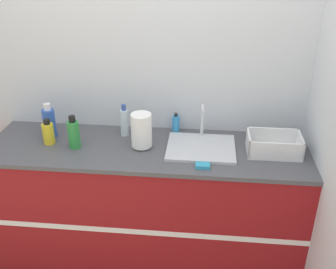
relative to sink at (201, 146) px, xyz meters
name	(u,v)px	position (x,y,z in m)	size (l,w,h in m)	color
wall_back	(153,80)	(-0.37, 0.32, 0.35)	(4.59, 0.06, 2.60)	silver
wall_right	(327,104)	(0.76, -0.02, 0.35)	(0.06, 2.62, 2.60)	silver
counter_cabinet	(149,202)	(-0.37, -0.02, -0.48)	(2.22, 0.64, 0.93)	maroon
sink	(201,146)	(0.00, 0.00, 0.00)	(0.46, 0.39, 0.26)	silver
paper_towel_roll	(141,131)	(-0.40, -0.02, 0.11)	(0.14, 0.14, 0.24)	#4C4C51
dish_rack	(274,146)	(0.48, -0.01, 0.03)	(0.35, 0.23, 0.13)	white
bottle_yellow	(48,133)	(-1.05, -0.03, 0.06)	(0.08, 0.08, 0.18)	yellow
bottle_blue	(49,122)	(-1.08, 0.08, 0.09)	(0.09, 0.09, 0.25)	#2D56B7
bottle_green	(74,134)	(-0.86, -0.07, 0.08)	(0.08, 0.08, 0.23)	#2D8C3D
bottle_clear	(124,122)	(-0.55, 0.15, 0.09)	(0.06, 0.06, 0.24)	silver
soap_dispenser	(176,124)	(-0.19, 0.22, 0.05)	(0.05, 0.05, 0.15)	#338CCC
sponge	(203,166)	(0.02, -0.24, -0.01)	(0.09, 0.06, 0.02)	#3399BF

